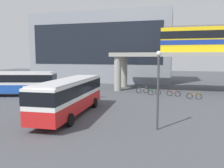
% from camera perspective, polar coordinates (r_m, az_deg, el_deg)
% --- Properties ---
extents(ground_plane, '(120.00, 120.00, 0.00)m').
position_cam_1_polar(ground_plane, '(30.31, -1.10, -3.10)').
color(ground_plane, '#47494F').
extents(station_building, '(29.25, 10.38, 14.14)m').
position_cam_1_polar(station_building, '(50.38, -2.42, 8.90)').
color(station_building, gray).
rests_on(station_building, ground_plane).
extents(elevated_platform, '(31.14, 6.31, 5.82)m').
position_cam_1_polar(elevated_platform, '(36.96, 24.68, 5.87)').
color(elevated_platform, '#9E9B93').
rests_on(elevated_platform, ground_plane).
extents(bus_main, '(3.18, 11.16, 3.22)m').
position_cam_1_polar(bus_main, '(20.59, -10.41, -2.29)').
color(bus_main, red).
rests_on(bus_main, ground_plane).
extents(bus_secondary, '(11.32, 5.39, 3.22)m').
position_cam_1_polar(bus_secondary, '(33.13, -23.35, 0.67)').
color(bus_secondary, '#1E4CB2').
rests_on(bus_secondary, ground_plane).
extents(bicycle_silver, '(1.73, 0.57, 1.04)m').
position_cam_1_polar(bicycle_silver, '(33.41, 7.58, -1.61)').
color(bicycle_silver, black).
rests_on(bicycle_silver, ground_plane).
extents(bicycle_green, '(1.71, 0.63, 1.04)m').
position_cam_1_polar(bicycle_green, '(31.95, 10.48, -2.05)').
color(bicycle_green, black).
rests_on(bicycle_green, ground_plane).
extents(bicycle_red, '(1.78, 0.28, 1.04)m').
position_cam_1_polar(bicycle_red, '(31.51, 15.06, -2.29)').
color(bicycle_red, black).
rests_on(bicycle_red, ground_plane).
extents(bicycle_orange, '(1.79, 0.21, 1.04)m').
position_cam_1_polar(bicycle_orange, '(30.16, 19.74, -2.85)').
color(bicycle_orange, black).
rests_on(bicycle_orange, ground_plane).
extents(pedestrian_near_building, '(0.38, 0.46, 1.68)m').
position_cam_1_polar(pedestrian_near_building, '(29.28, -3.65, -1.90)').
color(pedestrian_near_building, navy).
rests_on(pedestrian_near_building, ground_plane).
extents(lamp_post, '(0.36, 0.36, 5.60)m').
position_cam_1_polar(lamp_post, '(16.37, 11.40, 0.18)').
color(lamp_post, '#3F3F44').
rests_on(lamp_post, ground_plane).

